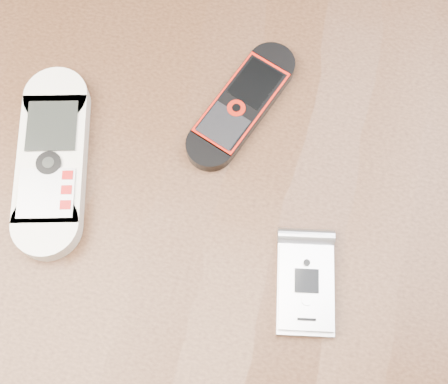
{
  "coord_description": "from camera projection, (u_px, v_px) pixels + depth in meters",
  "views": [
    {
      "loc": [
        0.04,
        -0.17,
        1.25
      ],
      "look_at": [
        0.01,
        0.0,
        0.76
      ],
      "focal_mm": 50.0,
      "sensor_mm": 36.0,
      "label": 1
    }
  ],
  "objects": [
    {
      "name": "ground",
      "position": [
        222.0,
        319.0,
        1.24
      ],
      "size": [
        4.0,
        4.0,
        0.0
      ],
      "primitive_type": "plane",
      "color": "#472B19",
      "rests_on": "ground"
    },
    {
      "name": "table",
      "position": [
        219.0,
        229.0,
        0.63
      ],
      "size": [
        1.2,
        0.8,
        0.75
      ],
      "color": "black",
      "rests_on": "ground"
    },
    {
      "name": "motorola_razr",
      "position": [
        306.0,
        285.0,
        0.5
      ],
      "size": [
        0.06,
        0.1,
        0.01
      ],
      "primitive_type": "cube",
      "rotation": [
        0.0,
        0.0,
        0.18
      ],
      "color": "silver",
      "rests_on": "table"
    },
    {
      "name": "nokia_black_red",
      "position": [
        242.0,
        105.0,
        0.55
      ],
      "size": [
        0.09,
        0.15,
        0.01
      ],
      "primitive_type": "cube",
      "rotation": [
        0.0,
        0.0,
        -0.38
      ],
      "color": "black",
      "rests_on": "table"
    },
    {
      "name": "nokia_white",
      "position": [
        52.0,
        160.0,
        0.53
      ],
      "size": [
        0.1,
        0.18,
        0.02
      ],
      "primitive_type": "cube",
      "rotation": [
        0.0,
        0.0,
        0.24
      ],
      "color": "silver",
      "rests_on": "table"
    }
  ]
}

